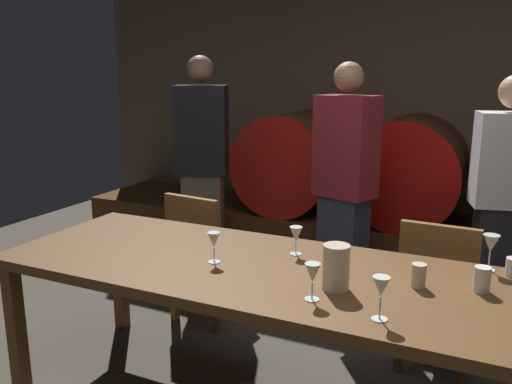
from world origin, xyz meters
name	(u,v)px	position (x,y,z in m)	size (l,w,h in m)	color
back_wall	(420,105)	(0.00, 2.96, 1.35)	(6.36, 0.24, 2.71)	brown
barrel_shelf	(401,248)	(0.00, 2.41, 0.23)	(5.73, 0.90, 0.46)	#4C2D16
wine_barrel_left	(294,162)	(-0.95, 2.41, 0.88)	(0.85, 0.82, 0.85)	brown
wine_barrel_center	(409,170)	(0.03, 2.41, 0.88)	(0.85, 0.82, 0.85)	#513319
dining_table	(261,279)	(-0.29, 0.28, 0.69)	(2.53, 0.93, 0.76)	brown
chair_left	(202,252)	(-1.04, 0.99, 0.49)	(0.44, 0.44, 0.88)	brown
chair_right	(439,289)	(0.44, 1.01, 0.49)	(0.42, 0.42, 0.88)	brown
guest_left	(203,171)	(-1.37, 1.56, 0.90)	(0.44, 0.36, 1.76)	brown
guest_center	(344,190)	(-0.25, 1.53, 0.87)	(0.44, 0.35, 1.71)	#33384C
guest_right	(504,210)	(0.72, 1.57, 0.83)	(0.43, 0.33, 1.63)	black
pitcher	(336,267)	(0.10, 0.17, 0.85)	(0.11, 0.11, 0.19)	beige
wine_glass_far_left	(214,241)	(-0.51, 0.23, 0.86)	(0.06, 0.06, 0.15)	white
wine_glass_left	(296,235)	(-0.20, 0.50, 0.86)	(0.06, 0.06, 0.14)	white
wine_glass_center	(313,274)	(0.05, 0.03, 0.87)	(0.06, 0.06, 0.15)	silver
wine_glass_right	(381,288)	(0.33, -0.03, 0.88)	(0.06, 0.06, 0.17)	silver
wine_glass_far_right	(491,245)	(0.67, 0.67, 0.88)	(0.07, 0.07, 0.17)	silver
cup_left	(419,276)	(0.41, 0.34, 0.81)	(0.06, 0.06, 0.10)	beige
cup_center	(482,279)	(0.65, 0.40, 0.81)	(0.07, 0.07, 0.11)	white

